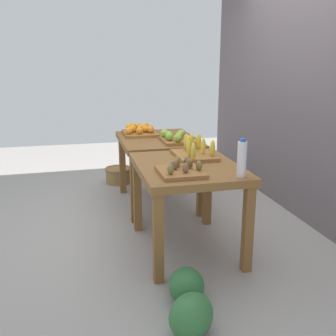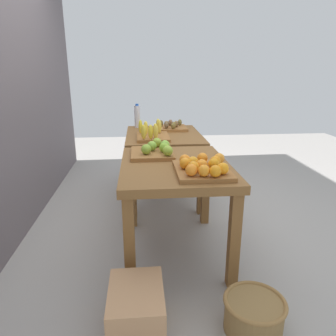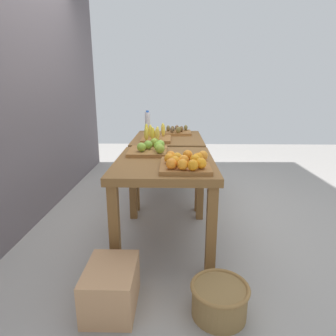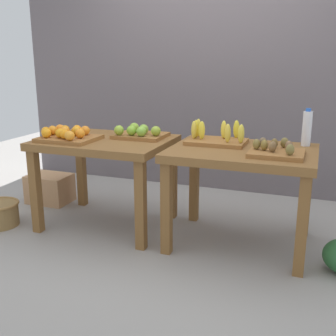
{
  "view_description": "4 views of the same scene",
  "coord_description": "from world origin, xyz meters",
  "px_view_note": "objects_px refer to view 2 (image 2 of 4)",
  "views": [
    {
      "loc": [
        3.5,
        -0.86,
        1.56
      ],
      "look_at": [
        -0.08,
        -0.01,
        0.54
      ],
      "focal_mm": 42.07,
      "sensor_mm": 36.0,
      "label": 1
    },
    {
      "loc": [
        -2.78,
        0.25,
        1.41
      ],
      "look_at": [
        -0.04,
        0.01,
        0.54
      ],
      "focal_mm": 33.44,
      "sensor_mm": 36.0,
      "label": 2
    },
    {
      "loc": [
        -2.84,
        -0.08,
        1.31
      ],
      "look_at": [
        -0.09,
        -0.02,
        0.54
      ],
      "focal_mm": 30.69,
      "sensor_mm": 36.0,
      "label": 3
    },
    {
      "loc": [
        1.07,
        -2.92,
        1.37
      ],
      "look_at": [
        -0.02,
        0.01,
        0.54
      ],
      "focal_mm": 44.17,
      "sensor_mm": 36.0,
      "label": 4
    }
  ],
  "objects_px": {
    "apple_bin": "(155,150)",
    "display_table_right": "(164,143)",
    "wicker_basket": "(254,314)",
    "kiwi_bin": "(172,127)",
    "banana_crate": "(152,134)",
    "watermelon_pile": "(176,164)",
    "water_bottle": "(137,116)",
    "orange_bin": "(203,167)",
    "display_table_left": "(175,177)",
    "cardboard_produce_box": "(137,311)"
  },
  "relations": [
    {
      "from": "display_table_left",
      "to": "orange_bin",
      "type": "xyz_separation_m",
      "value": [
        -0.26,
        -0.16,
        0.15
      ]
    },
    {
      "from": "display_table_left",
      "to": "kiwi_bin",
      "type": "height_order",
      "value": "kiwi_bin"
    },
    {
      "from": "display_table_left",
      "to": "display_table_right",
      "type": "height_order",
      "value": "same"
    },
    {
      "from": "apple_bin",
      "to": "watermelon_pile",
      "type": "height_order",
      "value": "apple_bin"
    },
    {
      "from": "apple_bin",
      "to": "cardboard_produce_box",
      "type": "height_order",
      "value": "apple_bin"
    },
    {
      "from": "display_table_right",
      "to": "banana_crate",
      "type": "height_order",
      "value": "banana_crate"
    },
    {
      "from": "display_table_right",
      "to": "wicker_basket",
      "type": "bearing_deg",
      "value": -169.95
    },
    {
      "from": "banana_crate",
      "to": "kiwi_bin",
      "type": "distance_m",
      "value": 0.54
    },
    {
      "from": "display_table_left",
      "to": "wicker_basket",
      "type": "distance_m",
      "value": 1.06
    },
    {
      "from": "water_bottle",
      "to": "wicker_basket",
      "type": "height_order",
      "value": "water_bottle"
    },
    {
      "from": "display_table_left",
      "to": "apple_bin",
      "type": "distance_m",
      "value": 0.32
    },
    {
      "from": "apple_bin",
      "to": "water_bottle",
      "type": "height_order",
      "value": "water_bottle"
    },
    {
      "from": "watermelon_pile",
      "to": "cardboard_produce_box",
      "type": "xyz_separation_m",
      "value": [
        -2.84,
        0.55,
        0.02
      ]
    },
    {
      "from": "display_table_left",
      "to": "banana_crate",
      "type": "xyz_separation_m",
      "value": [
        0.89,
        0.13,
        0.15
      ]
    },
    {
      "from": "display_table_left",
      "to": "orange_bin",
      "type": "distance_m",
      "value": 0.34
    },
    {
      "from": "display_table_right",
      "to": "wicker_basket",
      "type": "relative_size",
      "value": 2.99
    },
    {
      "from": "banana_crate",
      "to": "water_bottle",
      "type": "height_order",
      "value": "water_bottle"
    },
    {
      "from": "banana_crate",
      "to": "wicker_basket",
      "type": "relative_size",
      "value": 1.28
    },
    {
      "from": "kiwi_bin",
      "to": "water_bottle",
      "type": "height_order",
      "value": "water_bottle"
    },
    {
      "from": "apple_bin",
      "to": "cardboard_produce_box",
      "type": "bearing_deg",
      "value": 171.18
    },
    {
      "from": "orange_bin",
      "to": "kiwi_bin",
      "type": "xyz_separation_m",
      "value": [
        1.62,
        0.04,
        -0.01
      ]
    },
    {
      "from": "water_bottle",
      "to": "cardboard_produce_box",
      "type": "height_order",
      "value": "water_bottle"
    },
    {
      "from": "display_table_left",
      "to": "orange_bin",
      "type": "height_order",
      "value": "orange_bin"
    },
    {
      "from": "orange_bin",
      "to": "water_bottle",
      "type": "bearing_deg",
      "value": 13.71
    },
    {
      "from": "display_table_right",
      "to": "orange_bin",
      "type": "relative_size",
      "value": 2.29
    },
    {
      "from": "orange_bin",
      "to": "water_bottle",
      "type": "distance_m",
      "value": 1.85
    },
    {
      "from": "apple_bin",
      "to": "cardboard_produce_box",
      "type": "xyz_separation_m",
      "value": [
        -1.05,
        0.16,
        -0.64
      ]
    },
    {
      "from": "display_table_right",
      "to": "kiwi_bin",
      "type": "xyz_separation_m",
      "value": [
        0.24,
        -0.12,
        0.14
      ]
    },
    {
      "from": "apple_bin",
      "to": "display_table_right",
      "type": "bearing_deg",
      "value": -8.91
    },
    {
      "from": "banana_crate",
      "to": "watermelon_pile",
      "type": "bearing_deg",
      "value": -18.19
    },
    {
      "from": "orange_bin",
      "to": "kiwi_bin",
      "type": "relative_size",
      "value": 1.26
    },
    {
      "from": "wicker_basket",
      "to": "kiwi_bin",
      "type": "bearing_deg",
      "value": 5.95
    },
    {
      "from": "display_table_right",
      "to": "banana_crate",
      "type": "distance_m",
      "value": 0.31
    },
    {
      "from": "apple_bin",
      "to": "banana_crate",
      "type": "bearing_deg",
      "value": -0.59
    },
    {
      "from": "kiwi_bin",
      "to": "water_bottle",
      "type": "distance_m",
      "value": 0.45
    },
    {
      "from": "apple_bin",
      "to": "water_bottle",
      "type": "bearing_deg",
      "value": 6.34
    },
    {
      "from": "apple_bin",
      "to": "banana_crate",
      "type": "distance_m",
      "value": 0.65
    },
    {
      "from": "display_table_left",
      "to": "water_bottle",
      "type": "bearing_deg",
      "value": 10.35
    },
    {
      "from": "wicker_basket",
      "to": "cardboard_produce_box",
      "type": "xyz_separation_m",
      "value": [
        0.05,
        0.65,
        0.03
      ]
    },
    {
      "from": "banana_crate",
      "to": "kiwi_bin",
      "type": "height_order",
      "value": "banana_crate"
    },
    {
      "from": "orange_bin",
      "to": "apple_bin",
      "type": "xyz_separation_m",
      "value": [
        0.5,
        0.29,
        -0.01
      ]
    },
    {
      "from": "apple_bin",
      "to": "banana_crate",
      "type": "relative_size",
      "value": 0.91
    },
    {
      "from": "orange_bin",
      "to": "apple_bin",
      "type": "height_order",
      "value": "apple_bin"
    },
    {
      "from": "display_table_right",
      "to": "cardboard_produce_box",
      "type": "height_order",
      "value": "display_table_right"
    },
    {
      "from": "kiwi_bin",
      "to": "cardboard_produce_box",
      "type": "height_order",
      "value": "kiwi_bin"
    },
    {
      "from": "orange_bin",
      "to": "watermelon_pile",
      "type": "height_order",
      "value": "orange_bin"
    },
    {
      "from": "orange_bin",
      "to": "banana_crate",
      "type": "bearing_deg",
      "value": 14.1
    },
    {
      "from": "display_table_right",
      "to": "apple_bin",
      "type": "bearing_deg",
      "value": 171.09
    },
    {
      "from": "display_table_left",
      "to": "display_table_right",
      "type": "distance_m",
      "value": 1.12
    },
    {
      "from": "display_table_right",
      "to": "water_bottle",
      "type": "bearing_deg",
      "value": 33.8
    }
  ]
}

